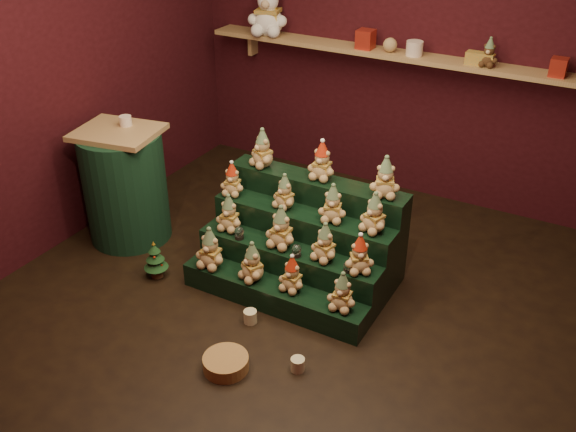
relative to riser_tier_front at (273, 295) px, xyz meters
The scene contains 40 objects.
ground 0.20m from the riser_tier_front, 73.71° to the left, with size 4.00×4.00×0.00m, color black.
back_wall 2.58m from the riser_tier_front, 88.71° to the left, with size 4.00×0.10×2.80m, color black.
front_wall 2.29m from the riser_tier_front, 88.48° to the right, with size 4.00×0.10×2.80m, color black.
left_wall 2.40m from the riser_tier_front, behind, with size 0.10×4.00×2.80m, color black.
back_shelf 2.37m from the riser_tier_front, 88.60° to the left, with size 3.60×0.26×0.24m.
riser_tier_front is the anchor object (origin of this frame).
riser_tier_midfront 0.24m from the riser_tier_front, 90.00° to the left, with size 1.40×0.22×0.36m, color black.
riser_tier_midback 0.48m from the riser_tier_front, 90.00° to the left, with size 1.40×0.22×0.54m, color black.
riser_tier_back 0.71m from the riser_tier_front, 90.00° to the left, with size 1.40×0.22×0.72m, color black.
teddy_0 0.56m from the riser_tier_front, behind, with size 0.22×0.20×0.31m, color tan, non-canonical shape.
teddy_1 0.28m from the riser_tier_front, behind, with size 0.21×0.19×0.29m, color tan, non-canonical shape.
teddy_2 0.26m from the riser_tier_front, ahead, with size 0.19×0.17×0.26m, color tan, non-canonical shape.
teddy_3 0.58m from the riser_tier_front, ahead, with size 0.20×0.18×0.27m, color tan, non-canonical shape.
teddy_4 0.69m from the riser_tier_front, 154.97° to the left, with size 0.20×0.18×0.28m, color tan, non-canonical shape.
teddy_5 0.49m from the riser_tier_front, 105.04° to the left, with size 0.22×0.20×0.31m, color tan, non-canonical shape.
teddy_6 0.55m from the riser_tier_front, 37.65° to the left, with size 0.20×0.18×0.28m, color tan, non-canonical shape.
teddy_7 0.71m from the riser_tier_front, 20.53° to the left, with size 0.20×0.18×0.27m, color tan, non-canonical shape.
teddy_8 0.94m from the riser_tier_front, 144.24° to the left, with size 0.18×0.16×0.26m, color tan, non-canonical shape.
teddy_9 0.75m from the riser_tier_front, 109.19° to the left, with size 0.19×0.17×0.26m, color tan, non-canonical shape.
teddy_10 0.77m from the riser_tier_front, 62.54° to the left, with size 0.20×0.18×0.28m, color tan, non-canonical shape.
teddy_11 0.92m from the riser_tier_front, 40.24° to the left, with size 0.21×0.18×0.29m, color tan, non-canonical shape.
teddy_12 1.11m from the riser_tier_front, 125.35° to the left, with size 0.21×0.19×0.29m, color tan, non-canonical shape.
teddy_13 1.03m from the riser_tier_front, 87.82° to the left, with size 0.21×0.18×0.29m, color tan, non-canonical shape.
teddy_14 1.14m from the riser_tier_front, 50.75° to the left, with size 0.21×0.19×0.29m, color tan, non-canonical shape.
snow_globe_a 0.52m from the riser_tier_front, 156.85° to the left, with size 0.07×0.07×0.09m.
snow_globe_b 0.37m from the riser_tier_front, 57.89° to the left, with size 0.07×0.07×0.09m.
snow_globe_c 0.60m from the riser_tier_front, 18.15° to the left, with size 0.06×0.06×0.08m.
side_table 1.58m from the riser_tier_front, behind, with size 0.70×0.66×0.95m.
table_ornament 1.80m from the riser_tier_front, 167.30° to the left, with size 0.10×0.10×0.08m, color beige.
mini_christmas_tree 0.96m from the riser_tier_front, behind, with size 0.18×0.18×0.31m.
mug_left 0.24m from the riser_tier_front, 100.46° to the right, with size 0.09×0.09×0.09m, color beige.
mug_right 0.67m from the riser_tier_front, 46.32° to the right, with size 0.09×0.09×0.09m, color beige.
wicker_basket 0.70m from the riser_tier_front, 84.56° to the right, with size 0.29×0.29×0.09m, color #A98644.
white_bear 2.78m from the riser_tier_front, 121.07° to the left, with size 0.37×0.33×0.52m, color white, non-canonical shape.
brown_bear 2.55m from the riser_tier_front, 68.19° to the left, with size 0.16×0.14×0.22m, color #452D17, non-canonical shape.
gift_tin_red_a 2.42m from the riser_tier_front, 96.95° to the left, with size 0.14×0.14×0.16m, color #A12518.
gift_tin_cream 2.41m from the riser_tier_front, 84.52° to the left, with size 0.14×0.14×0.12m, color beige.
gift_tin_red_b 2.75m from the riser_tier_front, 56.62° to the left, with size 0.12×0.12×0.14m, color #A12518.
shelf_plush_ball 2.40m from the riser_tier_front, 90.62° to the left, with size 0.12×0.12×0.12m, color tan.
scarf_gift_box 2.50m from the riser_tier_front, 70.63° to the left, with size 0.16×0.10×0.10m, color orange.
Camera 1 is at (1.82, -3.29, 2.84)m, focal length 40.00 mm.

